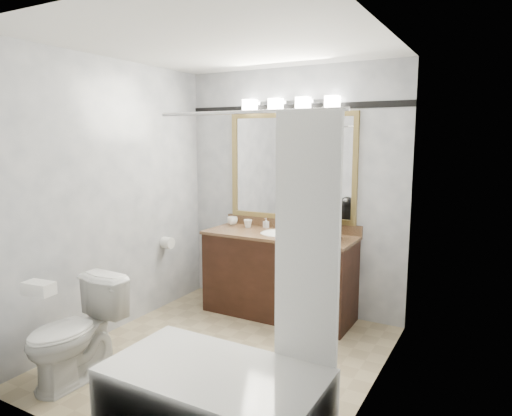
% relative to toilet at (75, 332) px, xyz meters
% --- Properties ---
extents(room, '(2.42, 2.62, 2.52)m').
position_rel_toilet_xyz_m(room, '(0.75, 0.86, 0.88)').
color(room, tan).
rests_on(room, ground).
extents(vanity, '(1.53, 0.58, 0.97)m').
position_rel_toilet_xyz_m(vanity, '(0.75, 1.87, 0.07)').
color(vanity, black).
rests_on(vanity, ground).
extents(mirror, '(1.40, 0.04, 1.10)m').
position_rel_toilet_xyz_m(mirror, '(0.75, 2.14, 1.13)').
color(mirror, '#9E8447').
rests_on(mirror, room).
extents(vanity_light_bar, '(1.02, 0.14, 0.12)m').
position_rel_toilet_xyz_m(vanity_light_bar, '(0.75, 2.09, 1.76)').
color(vanity_light_bar, silver).
rests_on(vanity_light_bar, room).
extents(accent_stripe, '(2.40, 0.01, 0.06)m').
position_rel_toilet_xyz_m(accent_stripe, '(0.75, 2.15, 1.73)').
color(accent_stripe, black).
rests_on(accent_stripe, room).
extents(bathtub, '(1.30, 0.75, 1.96)m').
position_rel_toilet_xyz_m(bathtub, '(1.31, -0.04, -0.09)').
color(bathtub, white).
rests_on(bathtub, ground).
extents(tp_roll, '(0.11, 0.12, 0.12)m').
position_rel_toilet_xyz_m(tp_roll, '(-0.39, 1.52, 0.33)').
color(tp_roll, white).
rests_on(tp_roll, room).
extents(toilet, '(0.45, 0.75, 0.75)m').
position_rel_toilet_xyz_m(toilet, '(0.00, 0.00, 0.00)').
color(toilet, white).
rests_on(toilet, ground).
extents(tissue_box, '(0.22, 0.14, 0.09)m').
position_rel_toilet_xyz_m(tissue_box, '(0.00, -0.26, 0.42)').
color(tissue_box, white).
rests_on(tissue_box, toilet).
extents(coffee_maker, '(0.19, 0.23, 0.35)m').
position_rel_toilet_xyz_m(coffee_maker, '(1.30, 1.92, 0.66)').
color(coffee_maker, black).
rests_on(coffee_maker, vanity).
extents(cup_left, '(0.15, 0.15, 0.09)m').
position_rel_toilet_xyz_m(cup_left, '(0.10, 2.05, 0.52)').
color(cup_left, white).
rests_on(cup_left, vanity).
extents(cup_right, '(0.12, 0.12, 0.08)m').
position_rel_toilet_xyz_m(cup_right, '(0.32, 2.00, 0.52)').
color(cup_right, white).
rests_on(cup_right, vanity).
extents(soap_bottle_a, '(0.06, 0.06, 0.11)m').
position_rel_toilet_xyz_m(soap_bottle_a, '(0.50, 2.07, 0.53)').
color(soap_bottle_a, white).
rests_on(soap_bottle_a, vanity).
extents(soap_bar, '(0.09, 0.06, 0.02)m').
position_rel_toilet_xyz_m(soap_bar, '(0.90, 1.99, 0.49)').
color(soap_bar, beige).
rests_on(soap_bar, vanity).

